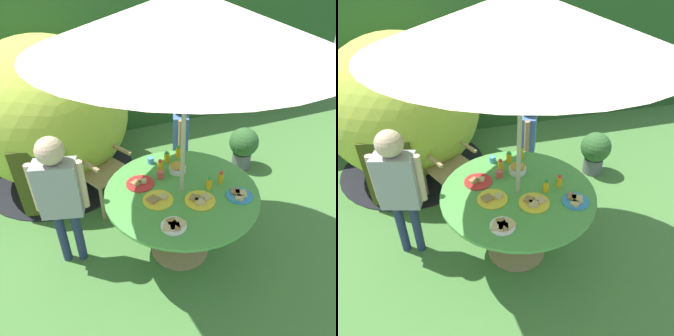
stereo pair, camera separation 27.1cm
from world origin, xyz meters
The scene contains 22 objects.
ground_plane centered at (0.00, 0.00, -0.01)m, with size 10.00×10.00×0.02m, color #477A38.
hedge_backdrop centered at (0.00, 3.03, 1.02)m, with size 9.00×0.70×2.04m, color #285623.
garden_table centered at (0.00, 0.00, 0.57)m, with size 1.35×1.35×0.74m.
patio_umbrella centered at (0.00, 0.00, 2.10)m, with size 2.09×2.09×2.27m.
wooden_chair centered at (-0.55, 1.11, 0.56)m, with size 0.64×0.65×1.04m.
dome_tent centered at (-0.92, 1.83, 0.87)m, with size 2.33×2.33×1.76m.
potted_plant centered at (1.40, 1.01, 0.33)m, with size 0.39×0.39×0.58m.
child_in_blue_shirt centered at (0.42, 0.94, 0.77)m, with size 0.28×0.38×1.20m.
child_in_grey_shirt centered at (-0.98, 0.28, 0.84)m, with size 0.43×0.28×1.32m.
snack_bowl centered at (0.08, 0.27, 0.78)m, with size 0.16×0.16×0.09m.
plate_far_left centered at (-0.31, 0.22, 0.75)m, with size 0.25×0.25×0.03m.
plate_center_back centered at (-0.24, -0.38, 0.75)m, with size 0.20×0.20×0.03m.
plate_center_front centered at (-0.24, -0.05, 0.75)m, with size 0.26×0.26×0.03m.
plate_mid_right centered at (0.08, -0.19, 0.75)m, with size 0.26×0.26×0.03m.
plate_front_edge centered at (0.42, -0.26, 0.75)m, with size 0.22×0.22×0.03m.
juice_bottle_near_left centered at (0.37, -0.03, 0.79)m, with size 0.05×0.05×0.11m.
juice_bottle_near_right centered at (0.23, -0.07, 0.79)m, with size 0.05×0.05×0.12m.
juice_bottle_far_right centered at (0.19, 0.51, 0.80)m, with size 0.05×0.05×0.13m.
juice_bottle_mid_left centered at (0.06, 0.47, 0.79)m, with size 0.06×0.06×0.11m.
juice_bottle_back_edge centered at (-0.07, 0.33, 0.80)m, with size 0.05×0.05×0.13m.
cup_near centered at (-0.10, 0.51, 0.77)m, with size 0.06×0.06×0.06m, color #4C99D8.
cup_far centered at (-0.10, 0.24, 0.77)m, with size 0.06×0.06×0.07m, color #E04C47.
Camera 1 is at (-0.93, -1.91, 2.41)m, focal length 33.00 mm.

